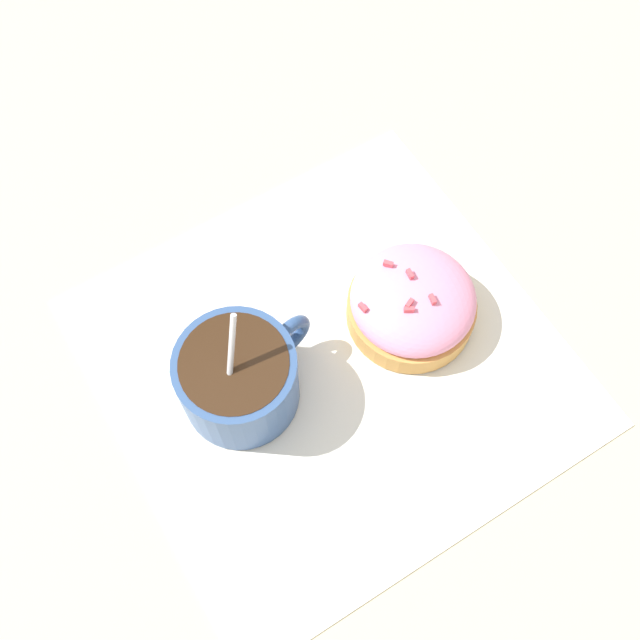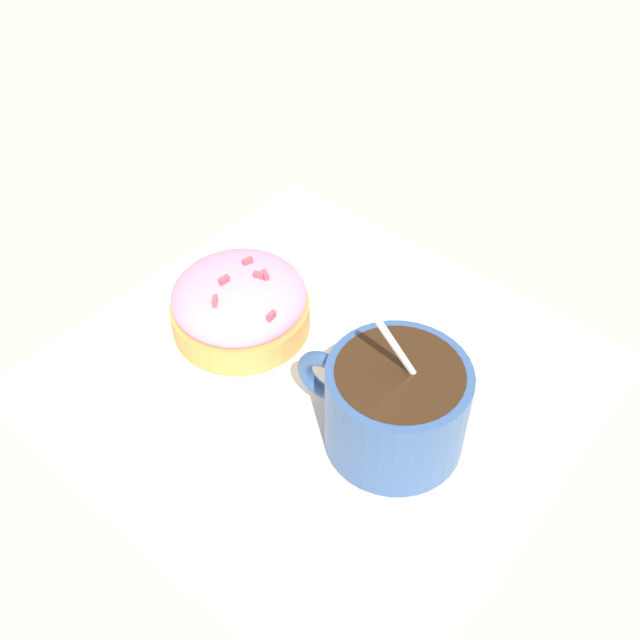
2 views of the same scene
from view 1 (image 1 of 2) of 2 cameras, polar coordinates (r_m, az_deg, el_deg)
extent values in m
plane|color=#C6B793|center=(0.55, 0.83, -3.18)|extent=(3.00, 3.00, 0.00)
cube|color=white|center=(0.55, 0.83, -3.13)|extent=(0.32, 0.31, 0.00)
cylinder|color=#335184|center=(0.51, -6.26, -4.52)|extent=(0.08, 0.08, 0.06)
cylinder|color=#331E0F|center=(0.49, -6.55, -3.49)|extent=(0.07, 0.07, 0.01)
torus|color=#335184|center=(0.52, -2.40, -1.26)|extent=(0.04, 0.02, 0.04)
ellipsoid|color=silver|center=(0.54, -5.25, -3.16)|extent=(0.03, 0.03, 0.01)
cylinder|color=silver|center=(0.49, -6.91, -4.32)|extent=(0.04, 0.04, 0.09)
cylinder|color=#D19347|center=(0.56, 6.77, 1.02)|extent=(0.09, 0.09, 0.02)
ellipsoid|color=pink|center=(0.54, 6.95, 1.80)|extent=(0.09, 0.09, 0.04)
cube|color=#EA4C56|center=(0.52, 6.79, 0.79)|extent=(0.01, 0.01, 0.00)
cube|color=#EA4C56|center=(0.52, 3.29, 0.97)|extent=(0.00, 0.01, 0.00)
cube|color=#EA4C56|center=(0.53, 5.22, 4.28)|extent=(0.01, 0.01, 0.00)
cube|color=#EA4C56|center=(0.53, 6.87, 3.50)|extent=(0.00, 0.01, 0.00)
cube|color=#EA4C56|center=(0.52, 8.56, 1.57)|extent=(0.00, 0.01, 0.00)
cube|color=#EA4C56|center=(0.52, 6.82, 1.26)|extent=(0.01, 0.01, 0.00)
camera|label=2|loc=(0.45, -49.15, 28.75)|focal=42.00mm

